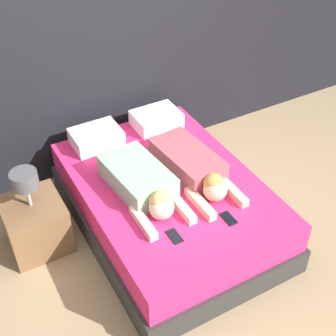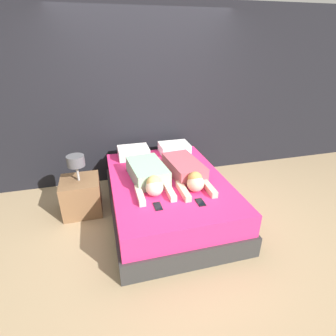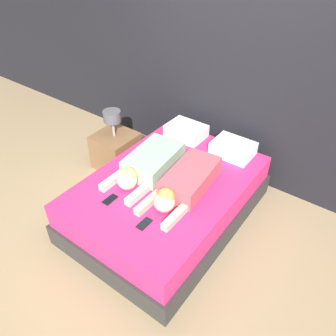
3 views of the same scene
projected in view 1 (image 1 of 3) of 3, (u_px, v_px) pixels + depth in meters
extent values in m
plane|color=#9E8460|center=(168.00, 224.00, 4.28)|extent=(12.00, 12.00, 0.00)
cube|color=black|center=(105.00, 43.00, 4.25)|extent=(12.00, 0.06, 2.60)
cube|color=#2D2D2D|center=(168.00, 215.00, 4.21)|extent=(1.46, 2.05, 0.25)
cube|color=#E5286B|center=(168.00, 193.00, 4.04)|extent=(1.40, 1.99, 0.27)
cube|color=white|center=(96.00, 137.00, 4.33)|extent=(0.44, 0.34, 0.15)
cube|color=white|center=(156.00, 119.00, 4.57)|extent=(0.44, 0.34, 0.15)
cube|color=#8CBF99|center=(137.00, 177.00, 3.86)|extent=(0.46, 0.69, 0.19)
sphere|color=beige|center=(161.00, 207.00, 3.57)|extent=(0.20, 0.20, 0.20)
sphere|color=#D8B266|center=(160.00, 201.00, 3.56)|extent=(0.17, 0.17, 0.17)
cube|color=beige|center=(143.00, 222.00, 3.54)|extent=(0.07, 0.36, 0.07)
cube|color=beige|center=(182.00, 207.00, 3.67)|extent=(0.07, 0.36, 0.07)
cube|color=#B24C59|center=(187.00, 160.00, 4.03)|extent=(0.42, 0.72, 0.19)
sphere|color=beige|center=(215.00, 189.00, 3.73)|extent=(0.20, 0.20, 0.20)
sphere|color=#D18C47|center=(214.00, 183.00, 3.72)|extent=(0.17, 0.17, 0.17)
cube|color=beige|center=(200.00, 203.00, 3.70)|extent=(0.07, 0.38, 0.07)
cube|color=beige|center=(232.00, 191.00, 3.82)|extent=(0.07, 0.38, 0.07)
cube|color=black|center=(174.00, 236.00, 3.47)|extent=(0.08, 0.15, 0.01)
cube|color=black|center=(174.00, 236.00, 3.47)|extent=(0.07, 0.13, 0.00)
cube|color=black|center=(229.00, 218.00, 3.61)|extent=(0.08, 0.15, 0.01)
cube|color=black|center=(229.00, 218.00, 3.61)|extent=(0.07, 0.13, 0.00)
cube|color=brown|center=(36.00, 225.00, 3.95)|extent=(0.49, 0.49, 0.47)
cylinder|color=#999999|center=(28.00, 196.00, 3.74)|extent=(0.03, 0.03, 0.20)
cylinder|color=#4C4C51|center=(24.00, 180.00, 3.63)|extent=(0.22, 0.22, 0.13)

